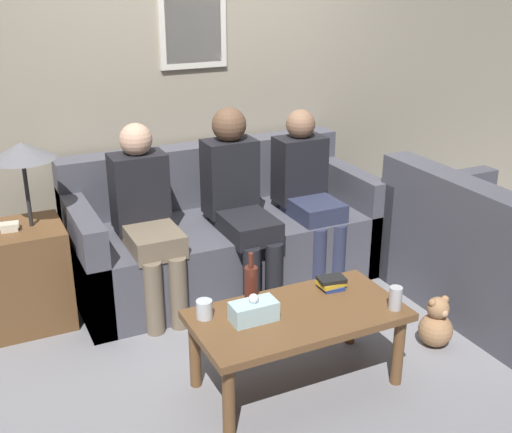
{
  "coord_description": "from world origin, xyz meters",
  "views": [
    {
      "loc": [
        -1.57,
        -3.26,
        2.06
      ],
      "look_at": [
        -0.07,
        -0.15,
        0.71
      ],
      "focal_mm": 45.0,
      "sensor_mm": 36.0,
      "label": 1
    }
  ],
  "objects_px": {
    "wine_bottle": "(251,282)",
    "couch_main": "(222,235)",
    "coffee_table": "(298,323)",
    "teddy_bear": "(436,325)",
    "person_right": "(307,188)",
    "person_left": "(146,213)",
    "drinking_glass": "(204,309)",
    "person_middle": "(238,196)",
    "couch_side": "(501,265)"
  },
  "relations": [
    {
      "from": "wine_bottle",
      "to": "couch_main",
      "type": "bearing_deg",
      "value": 74.67
    },
    {
      "from": "coffee_table",
      "to": "wine_bottle",
      "type": "distance_m",
      "value": 0.32
    },
    {
      "from": "wine_bottle",
      "to": "coffee_table",
      "type": "bearing_deg",
      "value": -53.72
    },
    {
      "from": "couch_main",
      "to": "teddy_bear",
      "type": "bearing_deg",
      "value": -60.78
    },
    {
      "from": "coffee_table",
      "to": "person_right",
      "type": "height_order",
      "value": "person_right"
    },
    {
      "from": "couch_main",
      "to": "person_left",
      "type": "xyz_separation_m",
      "value": [
        -0.58,
        -0.2,
        0.33
      ]
    },
    {
      "from": "drinking_glass",
      "to": "person_right",
      "type": "bearing_deg",
      "value": 40.67
    },
    {
      "from": "couch_main",
      "to": "wine_bottle",
      "type": "bearing_deg",
      "value": -105.33
    },
    {
      "from": "person_left",
      "to": "teddy_bear",
      "type": "bearing_deg",
      "value": -40.85
    },
    {
      "from": "drinking_glass",
      "to": "person_left",
      "type": "distance_m",
      "value": 1.0
    },
    {
      "from": "drinking_glass",
      "to": "person_middle",
      "type": "bearing_deg",
      "value": 57.25
    },
    {
      "from": "coffee_table",
      "to": "teddy_bear",
      "type": "distance_m",
      "value": 0.94
    },
    {
      "from": "coffee_table",
      "to": "drinking_glass",
      "type": "distance_m",
      "value": 0.48
    },
    {
      "from": "drinking_glass",
      "to": "person_left",
      "type": "height_order",
      "value": "person_left"
    },
    {
      "from": "couch_main",
      "to": "couch_side",
      "type": "relative_size",
      "value": 1.41
    },
    {
      "from": "person_left",
      "to": "teddy_bear",
      "type": "relative_size",
      "value": 3.8
    },
    {
      "from": "coffee_table",
      "to": "person_left",
      "type": "relative_size",
      "value": 0.92
    },
    {
      "from": "wine_bottle",
      "to": "drinking_glass",
      "type": "distance_m",
      "value": 0.3
    },
    {
      "from": "couch_side",
      "to": "person_middle",
      "type": "relative_size",
      "value": 1.2
    },
    {
      "from": "drinking_glass",
      "to": "person_middle",
      "type": "height_order",
      "value": "person_middle"
    },
    {
      "from": "person_middle",
      "to": "teddy_bear",
      "type": "relative_size",
      "value": 3.94
    },
    {
      "from": "couch_main",
      "to": "wine_bottle",
      "type": "xyz_separation_m",
      "value": [
        -0.31,
        -1.12,
        0.22
      ]
    },
    {
      "from": "wine_bottle",
      "to": "person_right",
      "type": "relative_size",
      "value": 0.23
    },
    {
      "from": "person_middle",
      "to": "coffee_table",
      "type": "bearing_deg",
      "value": -98.8
    },
    {
      "from": "person_left",
      "to": "person_middle",
      "type": "bearing_deg",
      "value": -2.49
    },
    {
      "from": "couch_main",
      "to": "drinking_glass",
      "type": "distance_m",
      "value": 1.33
    },
    {
      "from": "coffee_table",
      "to": "teddy_bear",
      "type": "bearing_deg",
      "value": -1.32
    },
    {
      "from": "coffee_table",
      "to": "person_middle",
      "type": "relative_size",
      "value": 0.88
    },
    {
      "from": "couch_main",
      "to": "couch_side",
      "type": "bearing_deg",
      "value": -40.66
    },
    {
      "from": "couch_side",
      "to": "teddy_bear",
      "type": "bearing_deg",
      "value": 104.54
    },
    {
      "from": "coffee_table",
      "to": "wine_bottle",
      "type": "height_order",
      "value": "wine_bottle"
    },
    {
      "from": "couch_main",
      "to": "wine_bottle",
      "type": "distance_m",
      "value": 1.18
    },
    {
      "from": "person_middle",
      "to": "couch_side",
      "type": "bearing_deg",
      "value": -35.43
    },
    {
      "from": "coffee_table",
      "to": "person_middle",
      "type": "bearing_deg",
      "value": 81.2
    },
    {
      "from": "person_left",
      "to": "person_middle",
      "type": "xyz_separation_m",
      "value": [
        0.61,
        -0.03,
        0.03
      ]
    },
    {
      "from": "person_middle",
      "to": "drinking_glass",
      "type": "bearing_deg",
      "value": -122.75
    },
    {
      "from": "couch_main",
      "to": "drinking_glass",
      "type": "relative_size",
      "value": 21.87
    },
    {
      "from": "drinking_glass",
      "to": "person_left",
      "type": "xyz_separation_m",
      "value": [
        0.01,
        0.99,
        0.17
      ]
    },
    {
      "from": "coffee_table",
      "to": "drinking_glass",
      "type": "height_order",
      "value": "drinking_glass"
    },
    {
      "from": "person_middle",
      "to": "teddy_bear",
      "type": "distance_m",
      "value": 1.46
    },
    {
      "from": "teddy_bear",
      "to": "person_middle",
      "type": "bearing_deg",
      "value": 122.91
    },
    {
      "from": "person_right",
      "to": "couch_side",
      "type": "bearing_deg",
      "value": -50.22
    },
    {
      "from": "couch_side",
      "to": "coffee_table",
      "type": "distance_m",
      "value": 1.55
    },
    {
      "from": "coffee_table",
      "to": "wine_bottle",
      "type": "xyz_separation_m",
      "value": [
        -0.16,
        0.22,
        0.16
      ]
    },
    {
      "from": "couch_main",
      "to": "coffee_table",
      "type": "xyz_separation_m",
      "value": [
        -0.15,
        -1.34,
        0.06
      ]
    },
    {
      "from": "person_middle",
      "to": "teddy_bear",
      "type": "height_order",
      "value": "person_middle"
    },
    {
      "from": "couch_side",
      "to": "teddy_bear",
      "type": "xyz_separation_m",
      "value": [
        -0.63,
        -0.16,
        -0.18
      ]
    },
    {
      "from": "person_left",
      "to": "person_right",
      "type": "distance_m",
      "value": 1.14
    },
    {
      "from": "wine_bottle",
      "to": "drinking_glass",
      "type": "bearing_deg",
      "value": -167.48
    },
    {
      "from": "coffee_table",
      "to": "person_middle",
      "type": "xyz_separation_m",
      "value": [
        0.17,
        1.11,
        0.3
      ]
    }
  ]
}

